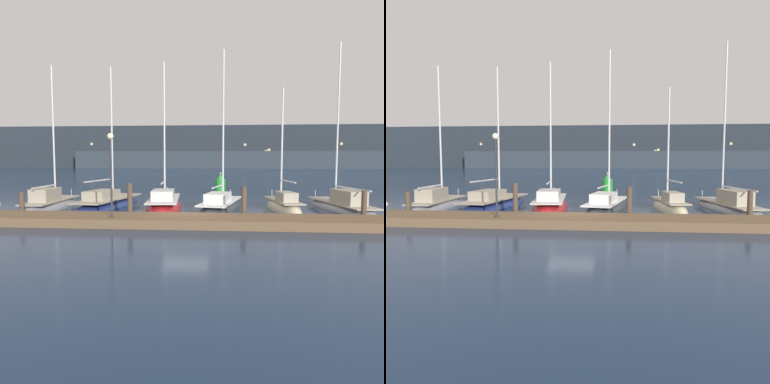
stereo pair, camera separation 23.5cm
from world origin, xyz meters
The scene contains 15 objects.
ground_plane centered at (0.00, 0.00, 0.00)m, with size 400.00×400.00×0.00m, color #192D4C.
dock centered at (0.00, -1.55, 0.23)m, with size 25.60×2.80×0.45m, color brown.
mooring_pile_0 centered at (-9.45, 0.10, 0.73)m, with size 0.28×0.28×1.45m, color #4C3D2D.
mooring_pile_1 centered at (-3.15, 0.10, 1.00)m, with size 0.28×0.28×1.99m, color #4C3D2D.
mooring_pile_2 centered at (3.15, 0.10, 0.92)m, with size 0.28×0.28×1.84m, color #4C3D2D.
mooring_pile_3 centered at (9.45, 0.10, 0.85)m, with size 0.28×0.28×1.70m, color #4C3D2D.
sailboat_berth_1 centered at (-9.65, 4.16, 0.15)m, with size 2.08×7.48×10.35m.
sailboat_berth_2 centered at (-5.96, 5.06, 0.13)m, with size 3.71×8.77×10.28m.
sailboat_berth_3 centered at (-1.93, 4.47, 0.12)m, with size 2.96×8.01×10.53m.
sailboat_berth_4 centered at (1.86, 4.20, 0.12)m, with size 3.60×7.90×11.11m.
sailboat_berth_5 centered at (5.94, 4.59, 0.11)m, with size 2.41×6.01×8.80m.
sailboat_berth_6 centered at (9.70, 4.81, 0.17)m, with size 3.37×8.66×11.54m.
channel_buoy centered at (1.72, 15.65, 0.76)m, with size 1.43×1.43×2.03m.
dock_lamppost centered at (-3.49, -2.18, 3.22)m, with size 0.32×0.32×4.16m.
hillside_backdrop centered at (3.04, 116.77, 6.83)m, with size 240.00×23.00×14.81m.
Camera 1 is at (2.07, -20.20, 3.37)m, focal length 35.00 mm.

